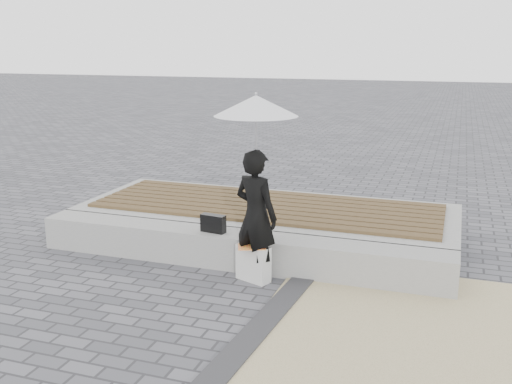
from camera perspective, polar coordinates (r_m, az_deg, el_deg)
ground at (r=5.72m, az=-7.87°, el=-12.43°), size 80.00×80.00×0.00m
edging_band at (r=5.03m, az=-2.59°, el=-16.00°), size 0.61×5.20×0.04m
seating_ledge at (r=6.99m, az=-2.02°, el=-5.51°), size 5.00×0.45×0.40m
timber_platform at (r=8.07m, az=1.03°, el=-2.82°), size 5.00×2.00×0.40m
timber_decking at (r=8.00m, az=1.04°, el=-1.31°), size 4.60×1.60×0.04m
woman at (r=6.41m, az=-0.00°, el=-2.32°), size 0.62×0.52×1.46m
parasol at (r=6.18m, az=-0.00°, el=8.31°), size 0.88×0.88×1.13m
handbag at (r=6.94m, az=-4.14°, el=-3.03°), size 0.31×0.15×0.21m
canvas_tote at (r=6.55m, az=-0.25°, el=-6.86°), size 0.42×0.29×0.40m
magazine at (r=6.43m, az=-0.40°, el=-5.29°), size 0.36×0.31×0.01m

